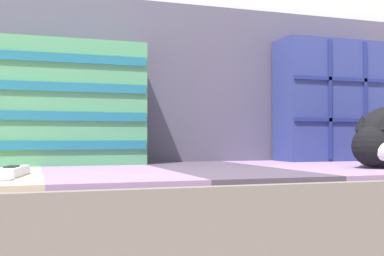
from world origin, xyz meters
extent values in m
cube|color=#6B605B|center=(0.00, 0.13, 0.28)|extent=(2.07, 0.83, 0.18)
cube|color=gray|center=(-0.28, 0.11, 0.38)|extent=(0.28, 0.74, 0.01)
cube|color=#423847|center=(0.00, 0.11, 0.38)|extent=(0.28, 0.74, 0.01)
cube|color=gray|center=(0.28, 0.11, 0.38)|extent=(0.28, 0.74, 0.01)
cube|color=#514C60|center=(0.00, 0.48, 0.64)|extent=(2.07, 0.14, 0.51)
cube|color=navy|center=(0.53, 0.34, 0.58)|extent=(0.42, 0.13, 0.40)
cube|color=navy|center=(0.53, 0.27, 0.52)|extent=(0.40, 0.01, 0.01)
cube|color=navy|center=(0.47, 0.27, 0.58)|extent=(0.01, 0.01, 0.39)
cube|color=navy|center=(0.53, 0.27, 0.65)|extent=(0.40, 0.01, 0.01)
cube|color=navy|center=(0.60, 0.27, 0.58)|extent=(0.01, 0.01, 0.39)
cube|color=#4C9366|center=(-0.35, 0.34, 0.56)|extent=(0.42, 0.13, 0.35)
cube|color=#1E667F|center=(-0.35, 0.27, 0.44)|extent=(0.41, 0.01, 0.02)
cube|color=#1E667F|center=(-0.35, 0.27, 0.52)|extent=(0.41, 0.01, 0.02)
cube|color=#1E667F|center=(-0.35, 0.27, 0.60)|extent=(0.41, 0.01, 0.02)
cube|color=#1E667F|center=(-0.35, 0.27, 0.67)|extent=(0.41, 0.01, 0.02)
sphere|color=black|center=(0.36, -0.07, 0.44)|extent=(0.11, 0.11, 0.11)
sphere|color=white|center=(0.36, -0.10, 0.43)|extent=(0.06, 0.06, 0.06)
cone|color=black|center=(0.37, -0.10, 0.50)|extent=(0.04, 0.04, 0.04)
cone|color=black|center=(0.35, -0.04, 0.50)|extent=(0.04, 0.04, 0.04)
cube|color=white|center=(-0.48, -0.05, 0.39)|extent=(0.06, 0.16, 0.02)
cube|color=black|center=(-0.48, -0.06, 0.40)|extent=(0.03, 0.06, 0.00)
cube|color=black|center=(-0.47, 0.02, 0.39)|extent=(0.03, 0.01, 0.02)
torus|color=silver|center=(-0.50, -0.15, 0.39)|extent=(0.06, 0.06, 0.01)
camera|label=1|loc=(-0.44, -1.07, 0.46)|focal=45.00mm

